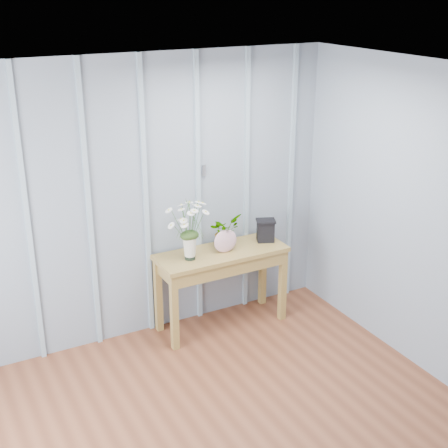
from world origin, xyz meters
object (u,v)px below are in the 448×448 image
sideboard (221,263)px  daisy_vase (189,220)px  carved_box (266,230)px  felt_disc_vessel (225,241)px

sideboard → daisy_vase: daisy_vase is taller
daisy_vase → carved_box: 0.84m
felt_disc_vessel → carved_box: size_ratio=1.03×
sideboard → carved_box: 0.52m
carved_box → daisy_vase: bearing=-177.4°
carved_box → felt_disc_vessel: bearing=-173.4°
sideboard → felt_disc_vessel: (0.02, -0.04, 0.22)m
sideboard → carved_box: size_ratio=5.66×
sideboard → daisy_vase: 0.58m
sideboard → carved_box: carved_box is taller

